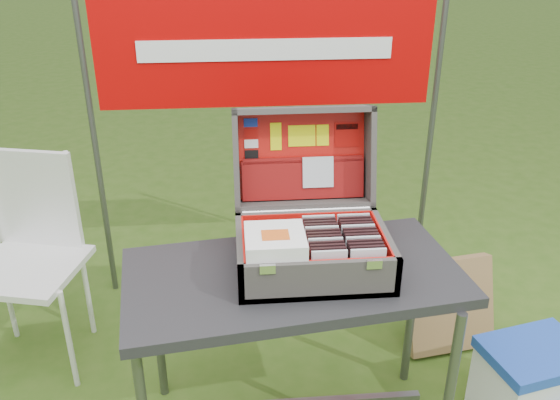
{
  "coord_description": "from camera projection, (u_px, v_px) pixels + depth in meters",
  "views": [
    {
      "loc": [
        -0.17,
        -1.72,
        1.87
      ],
      "look_at": [
        -0.02,
        0.1,
        0.99
      ],
      "focal_mm": 38.0,
      "sensor_mm": 36.0,
      "label": 1
    }
  ],
  "objects": [
    {
      "name": "table",
      "position": [
        292.0,
        354.0,
        2.24
      ],
      "size": [
        1.25,
        0.74,
        0.74
      ],
      "primitive_type": null,
      "rotation": [
        0.0,
        0.0,
        0.13
      ],
      "color": "#28282A",
      "rests_on": "ground"
    },
    {
      "name": "table_top",
      "position": [
        293.0,
        277.0,
        2.09
      ],
      "size": [
        1.25,
        0.74,
        0.04
      ],
      "primitive_type": "cube",
      "rotation": [
        0.0,
        0.0,
        0.13
      ],
      "color": "#28282A",
      "rests_on": "ground"
    },
    {
      "name": "table_leg_fr",
      "position": [
        449.0,
        395.0,
        2.08
      ],
      "size": [
        0.04,
        0.04,
        0.7
      ],
      "primitive_type": "cylinder",
      "color": "#59595B",
      "rests_on": "ground"
    },
    {
      "name": "table_leg_bl",
      "position": [
        158.0,
        327.0,
        2.42
      ],
      "size": [
        0.04,
        0.04,
        0.7
      ],
      "primitive_type": "cylinder",
      "color": "#59595B",
      "rests_on": "ground"
    },
    {
      "name": "table_leg_br",
      "position": [
        411.0,
        314.0,
        2.5
      ],
      "size": [
        0.04,
        0.04,
        0.7
      ],
      "primitive_type": "cylinder",
      "color": "#59595B",
      "rests_on": "ground"
    },
    {
      "name": "suitcase",
      "position": [
        312.0,
        200.0,
        2.04
      ],
      "size": [
        0.53,
        0.54,
        0.49
      ],
      "primitive_type": null,
      "color": "#544F4A",
      "rests_on": "table"
    },
    {
      "name": "suitcase_base_bottom",
      "position": [
        312.0,
        267.0,
        2.09
      ],
      "size": [
        0.53,
        0.38,
        0.02
      ],
      "primitive_type": "cube",
      "color": "#544F4A",
      "rests_on": "table_top"
    },
    {
      "name": "suitcase_base_wall_front",
      "position": [
        320.0,
        281.0,
        1.9
      ],
      "size": [
        0.53,
        0.02,
        0.14
      ],
      "primitive_type": "cube",
      "color": "#544F4A",
      "rests_on": "table_top"
    },
    {
      "name": "suitcase_base_wall_back",
      "position": [
        306.0,
        228.0,
        2.22
      ],
      "size": [
        0.53,
        0.02,
        0.14
      ],
      "primitive_type": "cube",
      "color": "#544F4A",
      "rests_on": "table_top"
    },
    {
      "name": "suitcase_base_wall_left",
      "position": [
        240.0,
        256.0,
        2.04
      ],
      "size": [
        0.02,
        0.38,
        0.14
      ],
      "primitive_type": "cube",
      "color": "#544F4A",
      "rests_on": "table_top"
    },
    {
      "name": "suitcase_base_wall_right",
      "position": [
        384.0,
        250.0,
        2.08
      ],
      "size": [
        0.02,
        0.38,
        0.14
      ],
      "primitive_type": "cube",
      "color": "#544F4A",
      "rests_on": "table_top"
    },
    {
      "name": "suitcase_liner_floor",
      "position": [
        312.0,
        264.0,
        2.08
      ],
      "size": [
        0.49,
        0.34,
        0.01
      ],
      "primitive_type": "cube",
      "color": "red",
      "rests_on": "suitcase_base_bottom"
    },
    {
      "name": "suitcase_latch_left",
      "position": [
        268.0,
        269.0,
        1.85
      ],
      "size": [
        0.05,
        0.01,
        0.03
      ],
      "primitive_type": "cube",
      "color": "silver",
      "rests_on": "suitcase_base_wall_front"
    },
    {
      "name": "suitcase_latch_right",
      "position": [
        374.0,
        264.0,
        1.88
      ],
      "size": [
        0.05,
        0.01,
        0.03
      ],
      "primitive_type": "cube",
      "color": "silver",
      "rests_on": "suitcase_base_wall_front"
    },
    {
      "name": "suitcase_hinge",
      "position": [
        306.0,
        210.0,
        2.2
      ],
      "size": [
        0.48,
        0.02,
        0.02
      ],
      "primitive_type": "cylinder",
      "rotation": [
        0.0,
        1.57,
        0.0
      ],
      "color": "silver",
      "rests_on": "suitcase_base_wall_back"
    },
    {
      "name": "suitcase_lid_back",
      "position": [
        301.0,
        155.0,
        2.29
      ],
      "size": [
        0.53,
        0.11,
        0.37
      ],
      "primitive_type": "cube",
      "rotation": [
        -1.82,
        0.0,
        0.0
      ],
      "color": "#544F4A",
      "rests_on": "suitcase_base_wall_back"
    },
    {
      "name": "suitcase_lid_rim_far",
      "position": [
        303.0,
        110.0,
        2.19
      ],
      "size": [
        0.53,
        0.14,
        0.05
      ],
      "primitive_type": "cube",
      "rotation": [
        -1.82,
        0.0,
        0.0
      ],
      "color": "#544F4A",
      "rests_on": "suitcase_lid_back"
    },
    {
      "name": "suitcase_lid_rim_near",
      "position": [
        304.0,
        204.0,
        2.27
      ],
      "size": [
        0.53,
        0.14,
        0.05
      ],
      "primitive_type": "cube",
      "rotation": [
        -1.82,
        0.0,
        0.0
      ],
      "color": "#544F4A",
      "rests_on": "suitcase_lid_back"
    },
    {
      "name": "suitcase_lid_rim_left",
      "position": [
        236.0,
        160.0,
        2.21
      ],
      "size": [
        0.02,
        0.23,
        0.4
      ],
      "primitive_type": "cube",
      "rotation": [
        -1.82,
        0.0,
        0.0
      ],
      "color": "#544F4A",
      "rests_on": "suitcase_lid_back"
    },
    {
      "name": "suitcase_lid_rim_right",
      "position": [
        370.0,
        155.0,
        2.25
      ],
      "size": [
        0.02,
        0.23,
        0.4
      ],
      "primitive_type": "cube",
      "rotation": [
        -1.82,
        0.0,
        0.0
      ],
      "color": "#544F4A",
      "rests_on": "suitcase_lid_back"
    },
    {
      "name": "suitcase_lid_liner",
      "position": [
        302.0,
        156.0,
        2.28
      ],
      "size": [
        0.48,
        0.09,
        0.32
      ],
      "primitive_type": "cube",
      "rotation": [
        -1.82,
        0.0,
        0.0
      ],
      "color": "red",
      "rests_on": "suitcase_lid_back"
    },
    {
      "name": "suitcase_liner_wall_front",
      "position": [
        320.0,
        276.0,
        1.91
      ],
      "size": [
        0.49,
        0.01,
        0.12
      ],
      "primitive_type": "cube",
      "color": "red",
      "rests_on": "suitcase_base_bottom"
    },
    {
      "name": "suitcase_liner_wall_back",
      "position": [
        307.0,
        228.0,
        2.2
      ],
      "size": [
        0.49,
        0.01,
        0.12
      ],
      "primitive_type": "cube",
      "color": "red",
      "rests_on": "suitcase_base_bottom"
    },
    {
      "name": "suitcase_liner_wall_left",
      "position": [
        244.0,
        253.0,
        2.04
      ],
      "size": [
        0.01,
        0.34,
        0.12
      ],
      "primitive_type": "cube",
      "color": "red",
      "rests_on": "suitcase_base_bottom"
    },
    {
      "name": "suitcase_liner_wall_right",
      "position": [
        381.0,
        247.0,
        2.07
      ],
      "size": [
        0.01,
        0.34,
        0.12
      ],
      "primitive_type": "cube",
      "color": "red",
      "rests_on": "suitcase_base_bottom"
    },
    {
      "name": "suitcase_lid_pocket",
      "position": [
        303.0,
        179.0,
        2.28
      ],
      "size": [
        0.47,
        0.07,
        0.15
      ],
      "primitive_type": "cube",
      "rotation": [
        -1.82,
        0.0,
        0.0
      ],
      "color": "maroon",
      "rests_on": "suitcase_lid_liner"
    },
    {
      "name": "suitcase_pocket_edge",
      "position": [
        303.0,
        160.0,
        2.25
      ],
      "size": [
        0.46,
        0.02,
        0.02
      ],
      "primitive_type": "cube",
      "rotation": [
        -1.82,
        0.0,
        0.0
      ],
      "color": "maroon",
      "rests_on": "suitcase_lid_pocket"
    },
    {
      "name": "suitcase_pocket_cd",
      "position": [
        318.0,
        172.0,
        2.26
      ],
      "size": [
        0.12,
        0.04,
        0.12
      ],
      "primitive_type": "cube",
      "rotation": [
        -1.82,
        0.0,
        0.0
      ],
      "color": "silver",
      "rests_on": "suitcase_lid_pocket"
    },
    {
      "name": "lid_sticker_cc_a",
      "position": [
        251.0,
        123.0,
        2.23
      ],
      "size": [
        0.05,
        0.01,
        0.03
      ],
      "primitive_type": "cube",
      "rotation": [
        -1.82,
        0.0,
        0.0
      ],
      "color": "#1933B2",
      "rests_on": "suitcase_lid_liner"
    },
    {
      "name": "lid_sticker_cc_b",
      "position": [
        251.0,
        133.0,
        2.24
      ],
      "size": [
        0.05,
        0.01,
        0.03
      ],
      "primitive_type": "cube",
      "rotation": [
        -1.82,
        0.0,
        0.0
      ],
      "color": "#B70C07",
      "rests_on": "suitcase_lid_liner"
    },
    {
      "name": "lid_sticker_cc_c",
      "position": [
        251.0,
        144.0,
        2.24
      ],
      "size": [
        0.05,
        0.01,
        0.03
      ],
      "primitive_type": "cube",
      "rotation": [
        -1.82,
        0.0,
        0.0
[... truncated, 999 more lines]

